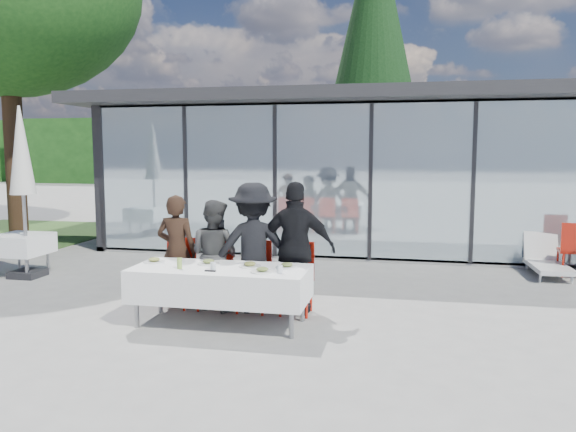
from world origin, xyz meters
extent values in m
plane|color=gray|center=(0.00, 0.00, 0.00)|extent=(90.00, 90.00, 0.00)
cube|color=gray|center=(2.00, 8.00, 0.05)|extent=(14.00, 8.00, 0.10)
cube|color=black|center=(2.00, 11.90, 1.60)|extent=(14.00, 0.20, 3.20)
cube|color=black|center=(-4.90, 8.00, 1.60)|extent=(0.20, 8.00, 3.20)
cube|color=silver|center=(2.00, 4.03, 1.60)|extent=(13.60, 0.06, 3.10)
cube|color=#2D2D30|center=(2.00, 7.60, 3.32)|extent=(14.80, 8.80, 0.24)
cube|color=#262628|center=(-4.80, 4.03, 1.60)|extent=(0.08, 0.10, 3.10)
cube|color=#262628|center=(-2.86, 4.03, 1.60)|extent=(0.08, 0.10, 3.10)
cube|color=#262628|center=(-0.91, 4.03, 1.60)|extent=(0.08, 0.10, 3.10)
cube|color=#262628|center=(1.03, 4.03, 1.60)|extent=(0.08, 0.10, 3.10)
cube|color=#262628|center=(2.97, 4.03, 1.60)|extent=(0.08, 0.10, 3.10)
cube|color=#B7190C|center=(-0.50, 6.50, 0.45)|extent=(0.45, 0.45, 0.90)
cube|color=#B7190C|center=(1.00, 7.00, 0.45)|extent=(0.45, 0.45, 0.90)
cube|color=#B7190C|center=(3.50, 6.50, 0.45)|extent=(0.45, 0.45, 0.90)
cube|color=#B7190C|center=(5.50, 7.20, 0.45)|extent=(0.45, 0.45, 0.90)
cube|color=#163E13|center=(-22.00, 28.00, 2.20)|extent=(6.50, 2.00, 4.40)
cube|color=#163E13|center=(-14.00, 28.00, 2.20)|extent=(6.50, 2.00, 4.40)
cube|color=#163E13|center=(-6.00, 28.00, 2.20)|extent=(6.50, 2.00, 4.40)
cube|color=#163E13|center=(2.00, 28.00, 2.20)|extent=(6.50, 2.00, 4.40)
cube|color=#163E13|center=(10.00, 28.00, 2.20)|extent=(6.50, 2.00, 4.40)
cube|color=white|center=(-0.58, -0.47, 0.54)|extent=(2.26, 0.96, 0.42)
cylinder|color=gray|center=(-1.58, -0.82, 0.35)|extent=(0.06, 0.06, 0.71)
cylinder|color=gray|center=(0.42, -0.82, 0.35)|extent=(0.06, 0.06, 0.71)
cylinder|color=gray|center=(-1.58, -0.12, 0.35)|extent=(0.06, 0.06, 0.71)
cylinder|color=gray|center=(0.42, -0.12, 0.35)|extent=(0.06, 0.06, 0.71)
imported|color=#301F15|center=(-1.46, 0.21, 0.81)|extent=(0.59, 0.59, 1.61)
cube|color=#B7190C|center=(-1.46, 0.19, 0.45)|extent=(0.44, 0.44, 0.05)
cube|color=#B7190C|center=(-1.46, 0.39, 0.70)|extent=(0.44, 0.04, 0.55)
cylinder|color=#B7190C|center=(-1.64, 0.01, 0.21)|extent=(0.04, 0.04, 0.43)
cylinder|color=#B7190C|center=(-1.28, 0.01, 0.21)|extent=(0.04, 0.04, 0.43)
cylinder|color=#B7190C|center=(-1.64, 0.37, 0.21)|extent=(0.04, 0.04, 0.43)
cylinder|color=#B7190C|center=(-1.28, 0.37, 0.21)|extent=(0.04, 0.04, 0.43)
imported|color=#444444|center=(-0.90, 0.21, 0.78)|extent=(0.95, 0.95, 1.55)
cube|color=#B7190C|center=(-0.90, 0.19, 0.45)|extent=(0.44, 0.44, 0.05)
cube|color=#B7190C|center=(-0.90, 0.39, 0.70)|extent=(0.44, 0.04, 0.55)
cylinder|color=#B7190C|center=(-1.08, 0.01, 0.21)|extent=(0.04, 0.04, 0.43)
cylinder|color=#B7190C|center=(-0.72, 0.01, 0.21)|extent=(0.04, 0.04, 0.43)
cylinder|color=#B7190C|center=(-1.08, 0.37, 0.21)|extent=(0.04, 0.04, 0.43)
cylinder|color=#B7190C|center=(-0.72, 0.37, 0.21)|extent=(0.04, 0.04, 0.43)
imported|color=black|center=(-0.33, 0.21, 0.90)|extent=(1.47, 1.47, 1.80)
cube|color=#B7190C|center=(-0.33, 0.19, 0.45)|extent=(0.44, 0.44, 0.05)
cube|color=#B7190C|center=(-0.33, 0.39, 0.70)|extent=(0.44, 0.04, 0.55)
cylinder|color=#B7190C|center=(-0.51, 0.01, 0.21)|extent=(0.04, 0.04, 0.43)
cylinder|color=#B7190C|center=(-0.15, 0.01, 0.21)|extent=(0.04, 0.04, 0.43)
cylinder|color=#B7190C|center=(-0.51, 0.37, 0.21)|extent=(0.04, 0.04, 0.43)
cylinder|color=#B7190C|center=(-0.15, 0.37, 0.21)|extent=(0.04, 0.04, 0.43)
imported|color=black|center=(0.28, 0.21, 0.91)|extent=(1.07, 1.07, 1.82)
cube|color=#B7190C|center=(0.28, 0.19, 0.45)|extent=(0.44, 0.44, 0.05)
cube|color=#B7190C|center=(0.28, 0.39, 0.70)|extent=(0.44, 0.04, 0.55)
cylinder|color=#B7190C|center=(0.10, 0.01, 0.21)|extent=(0.04, 0.04, 0.43)
cylinder|color=#B7190C|center=(0.46, 0.01, 0.21)|extent=(0.04, 0.04, 0.43)
cylinder|color=#B7190C|center=(0.10, 0.37, 0.21)|extent=(0.04, 0.04, 0.43)
cylinder|color=#B7190C|center=(0.46, 0.37, 0.21)|extent=(0.04, 0.04, 0.43)
cylinder|color=white|center=(-1.54, -0.35, 0.76)|extent=(0.29, 0.29, 0.01)
ellipsoid|color=tan|center=(-1.54, -0.35, 0.79)|extent=(0.15, 0.15, 0.05)
cylinder|color=white|center=(-0.79, -0.32, 0.76)|extent=(0.29, 0.29, 0.01)
ellipsoid|color=#375D23|center=(-0.79, -0.32, 0.79)|extent=(0.15, 0.15, 0.05)
cylinder|color=white|center=(-0.22, -0.36, 0.76)|extent=(0.29, 0.29, 0.01)
ellipsoid|color=tan|center=(-0.22, -0.36, 0.79)|extent=(0.15, 0.15, 0.05)
cylinder|color=white|center=(0.26, -0.33, 0.76)|extent=(0.29, 0.29, 0.01)
ellipsoid|color=#375D23|center=(0.26, -0.33, 0.79)|extent=(0.15, 0.15, 0.05)
cylinder|color=white|center=(0.02, -0.65, 0.76)|extent=(0.29, 0.29, 0.01)
ellipsoid|color=#375D23|center=(0.02, -0.65, 0.79)|extent=(0.15, 0.15, 0.05)
cylinder|color=#8AB14A|center=(-1.06, -0.66, 0.82)|extent=(0.06, 0.06, 0.14)
cylinder|color=silver|center=(-0.61, -0.65, 0.80)|extent=(0.07, 0.07, 0.10)
cylinder|color=silver|center=(0.24, -0.66, 0.80)|extent=(0.07, 0.07, 0.10)
cube|color=black|center=(-0.62, -0.74, 0.76)|extent=(0.14, 0.03, 0.01)
cube|color=white|center=(-5.01, 1.55, 0.56)|extent=(0.86, 0.86, 0.36)
cylinder|color=gray|center=(-4.71, 1.25, 0.36)|extent=(0.05, 0.05, 0.72)
cylinder|color=gray|center=(-5.31, 1.85, 0.36)|extent=(0.05, 0.05, 0.72)
cylinder|color=gray|center=(-4.71, 1.85, 0.36)|extent=(0.05, 0.05, 0.72)
cube|color=#B7190C|center=(4.65, 3.53, 0.45)|extent=(0.48, 0.48, 0.05)
cube|color=#B7190C|center=(4.63, 3.33, 0.70)|extent=(0.44, 0.08, 0.55)
cylinder|color=#B7190C|center=(4.47, 3.35, 0.21)|extent=(0.04, 0.04, 0.43)
cylinder|color=#B7190C|center=(4.47, 3.71, 0.21)|extent=(0.04, 0.04, 0.43)
cube|color=black|center=(-4.82, 1.42, 0.06)|extent=(0.50, 0.50, 0.12)
cylinder|color=gray|center=(-4.82, 1.42, 1.35)|extent=(0.06, 0.06, 2.70)
cone|color=silver|center=(-4.82, 1.42, 2.24)|extent=(0.44, 0.44, 1.53)
cube|color=silver|center=(4.24, 3.40, 0.18)|extent=(0.65, 1.32, 0.08)
cube|color=silver|center=(4.22, 3.95, 0.45)|extent=(0.61, 0.29, 0.54)
cylinder|color=silver|center=(3.99, 2.85, 0.07)|extent=(0.04, 0.04, 0.14)
cylinder|color=silver|center=(4.49, 2.85, 0.07)|extent=(0.04, 0.04, 0.14)
cylinder|color=silver|center=(3.99, 3.95, 0.07)|extent=(0.04, 0.04, 0.14)
cylinder|color=silver|center=(4.49, 3.95, 0.07)|extent=(0.04, 0.04, 0.14)
cylinder|color=#382316|center=(-8.50, 6.00, 2.20)|extent=(0.50, 0.50, 4.40)
cylinder|color=#382316|center=(0.50, 13.00, 1.00)|extent=(0.44, 0.44, 2.00)
cone|color=black|center=(0.50, 13.00, 6.00)|extent=(4.00, 4.00, 9.00)
cube|color=#385926|center=(-8.50, 6.00, 0.01)|extent=(5.00, 5.00, 0.02)
camera|label=1|loc=(1.72, -7.18, 2.23)|focal=35.00mm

